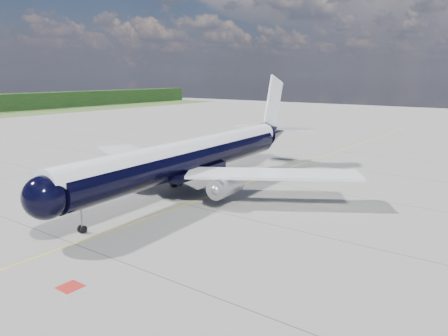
# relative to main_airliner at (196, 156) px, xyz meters

# --- Properties ---
(ground) EXTENTS (320.00, 320.00, 0.00)m
(ground) POSITION_rel_main_airliner_xyz_m (3.28, 14.22, -4.59)
(ground) COLOR gray
(ground) RESTS_ON ground
(taxiway_centerline) EXTENTS (0.16, 160.00, 0.01)m
(taxiway_centerline) POSITION_rel_main_airliner_xyz_m (3.28, 9.22, -4.59)
(taxiway_centerline) COLOR yellow
(taxiway_centerline) RESTS_ON ground
(red_marking) EXTENTS (1.60, 1.60, 0.01)m
(red_marking) POSITION_rel_main_airliner_xyz_m (10.08, -25.78, -4.59)
(red_marking) COLOR maroon
(red_marking) RESTS_ON ground
(main_airliner) EXTENTS (41.95, 51.22, 14.79)m
(main_airliner) POSITION_rel_main_airliner_xyz_m (0.00, 0.00, 0.00)
(main_airliner) COLOR black
(main_airliner) RESTS_ON ground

